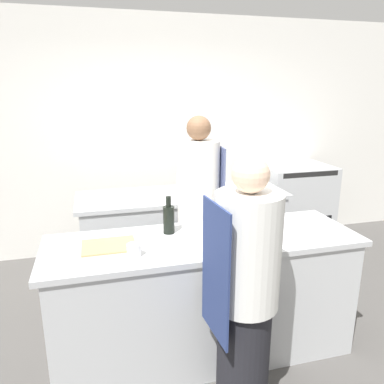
{
  "coord_description": "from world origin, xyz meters",
  "views": [
    {
      "loc": [
        -0.73,
        -2.39,
        1.98
      ],
      "look_at": [
        0.0,
        0.35,
        1.18
      ],
      "focal_mm": 35.0,
      "sensor_mm": 36.0,
      "label": 1
    }
  ],
  "objects": [
    {
      "name": "cutting_board",
      "position": [
        -0.67,
        0.03,
        0.94
      ],
      "size": [
        0.36,
        0.27,
        0.01
      ],
      "color": "tan",
      "rests_on": "prep_counter"
    },
    {
      "name": "pass_counter",
      "position": [
        0.13,
        1.19,
        0.47
      ],
      "size": [
        2.12,
        0.72,
        0.93
      ],
      "color": "#B7BABC",
      "rests_on": "ground_plane"
    },
    {
      "name": "bowl_mixing_large",
      "position": [
        0.35,
        0.17,
        0.96
      ],
      "size": [
        0.26,
        0.26,
        0.06
      ],
      "color": "tan",
      "rests_on": "prep_counter"
    },
    {
      "name": "prep_counter",
      "position": [
        0.0,
        0.0,
        0.47
      ],
      "size": [
        2.26,
        0.72,
        0.93
      ],
      "color": "#B7BABC",
      "rests_on": "ground_plane"
    },
    {
      "name": "oven_range",
      "position": [
        1.72,
        1.72,
        0.52
      ],
      "size": [
        0.85,
        0.71,
        1.04
      ],
      "color": "#B7BABC",
      "rests_on": "ground_plane"
    },
    {
      "name": "wall_back",
      "position": [
        0.0,
        2.13,
        1.4
      ],
      "size": [
        8.0,
        0.06,
        2.8
      ],
      "color": "silver",
      "rests_on": "ground_plane"
    },
    {
      "name": "chef_at_prep_near",
      "position": [
        0.07,
        -0.6,
        0.81
      ],
      "size": [
        0.4,
        0.38,
        1.64
      ],
      "rotation": [
        0.0,
        0.0,
        1.65
      ],
      "color": "black",
      "rests_on": "ground_plane"
    },
    {
      "name": "bottle_olive_oil",
      "position": [
        0.08,
        -0.08,
        1.01
      ],
      "size": [
        0.09,
        0.09,
        0.18
      ],
      "color": "silver",
      "rests_on": "prep_counter"
    },
    {
      "name": "ground_plane",
      "position": [
        0.0,
        0.0,
        0.0
      ],
      "size": [
        16.0,
        16.0,
        0.0
      ],
      "primitive_type": "plane",
      "color": "#4C4947"
    },
    {
      "name": "bowl_prep_small",
      "position": [
        0.29,
        -0.08,
        0.98
      ],
      "size": [
        0.22,
        0.22,
        0.08
      ],
      "color": "navy",
      "rests_on": "prep_counter"
    },
    {
      "name": "bottle_vinegar",
      "position": [
        -0.23,
        0.17,
        1.05
      ],
      "size": [
        0.08,
        0.08,
        0.28
      ],
      "color": "black",
      "rests_on": "prep_counter"
    },
    {
      "name": "stockpot",
      "position": [
        0.24,
        1.3,
        1.02
      ],
      "size": [
        0.29,
        0.29,
        0.17
      ],
      "color": "#B7BABC",
      "rests_on": "pass_counter"
    },
    {
      "name": "chef_at_stove",
      "position": [
        0.14,
        0.63,
        0.88
      ],
      "size": [
        0.39,
        0.37,
        1.75
      ],
      "rotation": [
        0.0,
        0.0,
        -1.65
      ],
      "color": "black",
      "rests_on": "ground_plane"
    },
    {
      "name": "cup",
      "position": [
        -0.52,
        -0.16,
        0.98
      ],
      "size": [
        0.09,
        0.09,
        0.08
      ],
      "color": "white",
      "rests_on": "prep_counter"
    },
    {
      "name": "bottle_wine",
      "position": [
        0.5,
        -0.02,
        1.03
      ],
      "size": [
        0.08,
        0.08,
        0.23
      ],
      "color": "#5B2319",
      "rests_on": "prep_counter"
    }
  ]
}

